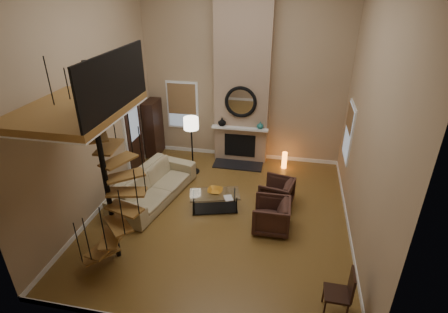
% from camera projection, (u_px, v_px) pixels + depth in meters
% --- Properties ---
extents(ground, '(6.00, 6.50, 0.01)m').
position_uv_depth(ground, '(221.00, 215.00, 8.64)').
color(ground, olive).
rests_on(ground, ground).
extents(back_wall, '(6.00, 0.02, 5.50)m').
position_uv_depth(back_wall, '(243.00, 71.00, 10.22)').
color(back_wall, tan).
rests_on(back_wall, ground).
extents(front_wall, '(6.00, 0.02, 5.50)m').
position_uv_depth(front_wall, '(168.00, 190.00, 4.54)').
color(front_wall, tan).
rests_on(front_wall, ground).
extents(left_wall, '(0.02, 6.50, 5.50)m').
position_uv_depth(left_wall, '(90.00, 99.00, 7.91)').
color(left_wall, tan).
rests_on(left_wall, ground).
extents(right_wall, '(0.02, 6.50, 5.50)m').
position_uv_depth(right_wall, '(371.00, 118.00, 6.85)').
color(right_wall, tan).
rests_on(right_wall, ground).
extents(baseboard_back, '(6.00, 0.02, 0.12)m').
position_uv_depth(baseboard_back, '(241.00, 154.00, 11.43)').
color(baseboard_back, white).
rests_on(baseboard_back, ground).
extents(baseboard_left, '(0.02, 6.50, 0.12)m').
position_uv_depth(baseboard_left, '(108.00, 199.00, 9.13)').
color(baseboard_left, white).
rests_on(baseboard_left, ground).
extents(baseboard_right, '(0.02, 6.50, 0.12)m').
position_uv_depth(baseboard_right, '(348.00, 228.00, 8.08)').
color(baseboard_right, white).
rests_on(baseboard_right, ground).
extents(chimney_breast, '(1.60, 0.38, 5.50)m').
position_uv_depth(chimney_breast, '(242.00, 73.00, 10.05)').
color(chimney_breast, '#977B62').
rests_on(chimney_breast, ground).
extents(hearth, '(1.50, 0.60, 0.04)m').
position_uv_depth(hearth, '(238.00, 165.00, 10.87)').
color(hearth, black).
rests_on(hearth, ground).
extents(firebox, '(0.95, 0.02, 0.72)m').
position_uv_depth(firebox, '(240.00, 145.00, 10.88)').
color(firebox, black).
rests_on(firebox, chimney_breast).
extents(mantel, '(1.70, 0.18, 0.06)m').
position_uv_depth(mantel, '(240.00, 128.00, 10.54)').
color(mantel, white).
rests_on(mantel, chimney_breast).
extents(mirror_frame, '(0.94, 0.10, 0.94)m').
position_uv_depth(mirror_frame, '(241.00, 102.00, 10.22)').
color(mirror_frame, black).
rests_on(mirror_frame, chimney_breast).
extents(mirror_disc, '(0.80, 0.01, 0.80)m').
position_uv_depth(mirror_disc, '(241.00, 102.00, 10.23)').
color(mirror_disc, white).
rests_on(mirror_disc, chimney_breast).
extents(vase_left, '(0.24, 0.24, 0.25)m').
position_uv_depth(vase_left, '(222.00, 122.00, 10.60)').
color(vase_left, black).
rests_on(vase_left, mantel).
extents(vase_right, '(0.20, 0.20, 0.21)m').
position_uv_depth(vase_right, '(260.00, 125.00, 10.40)').
color(vase_right, '#1C6360').
rests_on(vase_right, mantel).
extents(window_back, '(1.02, 0.06, 1.52)m').
position_uv_depth(window_back, '(182.00, 105.00, 11.04)').
color(window_back, white).
rests_on(window_back, back_wall).
extents(window_right, '(0.06, 1.02, 1.52)m').
position_uv_depth(window_right, '(349.00, 131.00, 9.11)').
color(window_right, white).
rests_on(window_right, right_wall).
extents(entry_door, '(0.10, 1.05, 2.16)m').
position_uv_depth(entry_door, '(134.00, 137.00, 10.25)').
color(entry_door, white).
rests_on(entry_door, ground).
extents(loft, '(1.70, 2.20, 1.09)m').
position_uv_depth(loft, '(80.00, 107.00, 5.95)').
color(loft, olive).
rests_on(loft, left_wall).
extents(spiral_stair, '(1.47, 1.47, 4.06)m').
position_uv_depth(spiral_stair, '(107.00, 182.00, 6.57)').
color(spiral_stair, black).
rests_on(spiral_stair, ground).
extents(hutch, '(0.37, 0.79, 1.76)m').
position_uv_depth(hutch, '(153.00, 128.00, 11.11)').
color(hutch, black).
rests_on(hutch, ground).
extents(sofa, '(1.58, 2.84, 0.78)m').
position_uv_depth(sofa, '(154.00, 185.00, 9.11)').
color(sofa, tan).
rests_on(sofa, ground).
extents(armchair_near, '(0.93, 0.91, 0.71)m').
position_uv_depth(armchair_near, '(279.00, 193.00, 8.84)').
color(armchair_near, '#3F241D').
rests_on(armchair_near, ground).
extents(armchair_far, '(0.84, 0.82, 0.76)m').
position_uv_depth(armchair_far, '(275.00, 216.00, 8.00)').
color(armchair_far, '#3F241D').
rests_on(armchair_far, ground).
extents(coffee_table, '(1.33, 0.92, 0.45)m').
position_uv_depth(coffee_table, '(215.00, 199.00, 8.72)').
color(coffee_table, silver).
rests_on(coffee_table, ground).
extents(bowl, '(0.38, 0.38, 0.09)m').
position_uv_depth(bowl, '(215.00, 191.00, 8.67)').
color(bowl, orange).
rests_on(bowl, coffee_table).
extents(book, '(0.28, 0.32, 0.03)m').
position_uv_depth(book, '(227.00, 198.00, 8.45)').
color(book, gray).
rests_on(book, coffee_table).
extents(floor_lamp, '(0.42, 0.42, 1.73)m').
position_uv_depth(floor_lamp, '(191.00, 128.00, 9.89)').
color(floor_lamp, black).
rests_on(floor_lamp, ground).
extents(accent_lamp, '(0.15, 0.15, 0.53)m').
position_uv_depth(accent_lamp, '(284.00, 160.00, 10.64)').
color(accent_lamp, orange).
rests_on(accent_lamp, ground).
extents(side_chair, '(0.44, 0.42, 0.93)m').
position_uv_depth(side_chair, '(343.00, 291.00, 5.88)').
color(side_chair, black).
rests_on(side_chair, ground).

